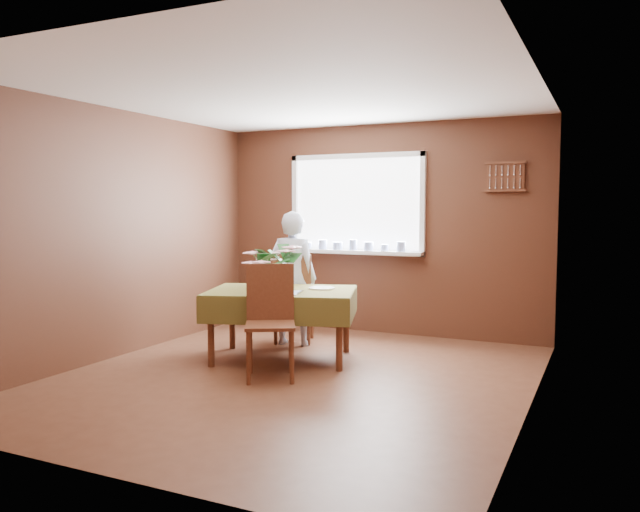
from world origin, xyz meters
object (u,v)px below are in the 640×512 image
at_px(chair_far, 293,295).
at_px(chair_near, 270,316).
at_px(dining_table, 282,298).
at_px(seated_woman, 293,278).
at_px(flower_bouquet, 274,261).

xyz_separation_m(chair_far, chair_near, (0.45, -1.30, 0.00)).
xyz_separation_m(dining_table, chair_far, (-0.24, 0.70, -0.07)).
height_order(chair_near, seated_woman, seated_woman).
relative_size(chair_far, chair_near, 1.00).
relative_size(chair_far, flower_bouquet, 1.85).
relative_size(chair_near, seated_woman, 0.68).
distance_m(dining_table, chair_far, 0.74).
xyz_separation_m(chair_far, seated_woman, (0.03, -0.07, 0.20)).
bearing_deg(flower_bouquet, chair_near, -65.64).
distance_m(dining_table, chair_near, 0.64).
xyz_separation_m(seated_woman, flower_bouquet, (0.23, -0.83, 0.26)).
height_order(chair_near, flower_bouquet, flower_bouquet).
bearing_deg(chair_far, chair_near, 89.19).
bearing_deg(chair_far, flower_bouquet, 86.72).
relative_size(dining_table, seated_woman, 1.13).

